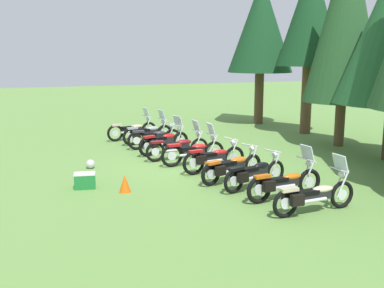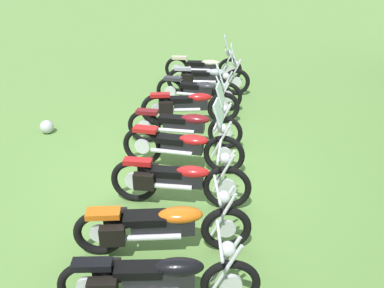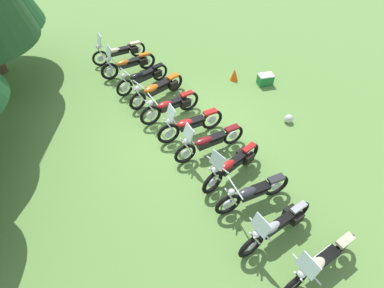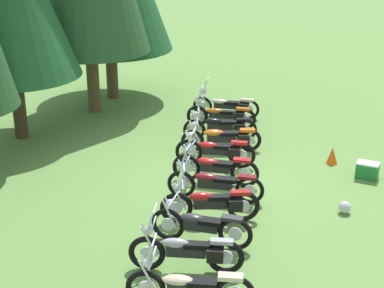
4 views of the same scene
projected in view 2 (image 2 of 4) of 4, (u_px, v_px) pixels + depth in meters
The scene contains 11 objects.
ground_plane at pixel (183, 171), 7.52m from camera, with size 80.00×80.00×0.00m, color #608C42.
motorcycle_0 at pixel (204, 66), 12.10m from camera, with size 0.76×2.29×1.37m.
motorcycle_1 at pixel (207, 78), 11.05m from camera, with size 0.81×2.26×1.38m.
motorcycle_2 at pixel (199, 91), 10.14m from camera, with size 0.74×2.21×1.02m.
motorcycle_3 at pixel (190, 105), 9.23m from camera, with size 1.02×2.18×1.38m.
motorcycle_4 at pixel (186, 124), 8.24m from camera, with size 0.61×2.40×1.36m.
motorcycle_5 at pixel (184, 146), 7.38m from camera, with size 0.67×2.30×1.39m.
motorcycle_6 at pixel (177, 180), 6.36m from camera, with size 0.76×2.23×1.03m.
motorcycle_7 at pixel (160, 225), 5.37m from camera, with size 1.05×2.29×1.00m.
motorcycle_8 at pixel (155, 279), 4.52m from camera, with size 0.94×2.22×1.00m.
dropped_helmet at pixel (47, 127), 8.93m from camera, with size 0.30×0.30×0.30m, color silver.
Camera 2 is at (6.22, 1.89, 3.82)m, focal length 37.98 mm.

